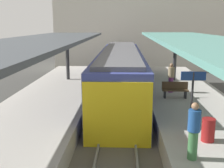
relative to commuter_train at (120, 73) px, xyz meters
name	(u,v)px	position (x,y,z in m)	size (l,w,h in m)	color
ground_plane	(118,135)	(0.00, -6.22, -1.73)	(80.00, 80.00, 0.00)	#383835
platform_left	(34,123)	(-3.80, -6.22, -1.23)	(4.40, 28.00, 1.00)	#ADA8A0
platform_right	(204,126)	(3.80, -6.22, -1.23)	(4.40, 28.00, 1.00)	#ADA8A0
track_ballast	(118,133)	(0.00, -6.22, -1.63)	(3.20, 28.00, 0.20)	#59544C
rail_near_side	(102,129)	(-0.72, -6.22, -1.46)	(0.08, 28.00, 0.14)	slate
rail_far_side	(134,130)	(0.72, -6.22, -1.46)	(0.08, 28.00, 0.14)	slate
commuter_train	(120,73)	(0.00, 0.00, 0.00)	(2.78, 15.84, 3.10)	#38428C
canopy_left	(39,42)	(-3.80, -4.82, 2.35)	(4.18, 21.00, 3.20)	#333335
canopy_right	(201,41)	(3.80, -4.82, 2.39)	(4.18, 21.00, 3.24)	#333335
platform_bench	(175,89)	(3.00, -3.31, -0.26)	(1.40, 0.41, 0.86)	black
platform_sign	(193,87)	(2.78, -7.84, 0.90)	(0.90, 0.08, 2.21)	#262628
litter_bin	(208,130)	(3.11, -8.94, -0.33)	(0.44, 0.44, 0.80)	maroon
passenger_mid_platform	(194,130)	(2.27, -10.25, 0.17)	(0.36, 0.36, 1.73)	#386B3D
passenger_far_end	(171,77)	(2.98, -2.06, 0.16)	(0.36, 0.36, 1.70)	#7A337A
station_building_backdrop	(139,19)	(1.88, 13.78, 3.77)	(18.00, 6.00, 11.00)	beige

